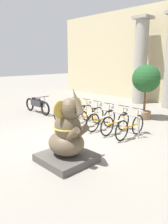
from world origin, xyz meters
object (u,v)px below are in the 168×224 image
motorcycle (37,104)px  potted_tree (146,81)px  bicycle_4 (116,122)px  bicycle_5 (131,126)px  elephant_statue (67,137)px  bicycle_2 (90,116)px  bicycle_0 (69,111)px  bicycle_1 (80,113)px  bicycle_3 (102,119)px

motorcycle → potted_tree: 5.44m
bicycle_4 → bicycle_5: size_ratio=1.00×
bicycle_4 → elephant_statue: bearing=-78.1°
bicycle_2 → potted_tree: 3.04m
bicycle_4 → potted_tree: potted_tree is taller
bicycle_0 → bicycle_5: size_ratio=1.00×
bicycle_1 → motorcycle: 2.81m
bicycle_2 → bicycle_4: same height
bicycle_3 → motorcycle: bearing=-175.1°
bicycle_3 → bicycle_2: bearing=178.1°
bicycle_5 → bicycle_3: bearing=-179.4°
bicycle_2 → bicycle_5: size_ratio=1.00×
bicycle_0 → bicycle_4: bearing=1.0°
bicycle_0 → bicycle_3: 1.97m
potted_tree → motorcycle: bearing=-146.3°
bicycle_1 → elephant_statue: bearing=-47.9°
motorcycle → bicycle_4: bearing=4.7°
bicycle_2 → bicycle_5: same height
elephant_statue → potted_tree: bearing=100.0°
bicycle_4 → elephant_statue: elephant_statue is taller
motorcycle → bicycle_3: bearing=4.9°
bicycle_1 → elephant_statue: (2.57, -2.85, 0.27)m
bicycle_0 → bicycle_3: (1.97, 0.01, 0.00)m
bicycle_1 → potted_tree: 3.29m
bicycle_0 → bicycle_2: (1.31, 0.03, 0.00)m
bicycle_0 → bicycle_5: (3.28, 0.02, 0.00)m
bicycle_0 → bicycle_2: 1.31m
bicycle_5 → potted_tree: 3.06m
bicycle_2 → bicycle_3: same height
bicycle_5 → motorcycle: (-5.41, -0.36, 0.05)m
bicycle_4 → bicycle_5: (0.66, -0.03, 0.00)m
bicycle_2 → bicycle_5: (1.97, -0.01, 0.00)m
bicycle_3 → elephant_statue: bearing=-65.9°
motorcycle → potted_tree: (4.40, 2.94, 1.27)m
bicycle_1 → bicycle_3: size_ratio=1.00×
bicycle_3 → motorcycle: bicycle_3 is taller
bicycle_4 → motorcycle: 4.77m
bicycle_1 → motorcycle: size_ratio=0.79×
bicycle_4 → potted_tree: bearing=97.9°
bicycle_0 → motorcycle: (-2.13, -0.34, 0.05)m
bicycle_4 → bicycle_5: 0.66m
bicycle_0 → bicycle_4: 2.63m
bicycle_1 → bicycle_3: 1.31m
bicycle_0 → potted_tree: size_ratio=0.68×
elephant_statue → potted_tree: 5.57m
bicycle_2 → bicycle_3: 0.66m
bicycle_4 → potted_tree: 2.89m
elephant_statue → bicycle_3: bearing=114.1°
bicycle_3 → bicycle_5: size_ratio=1.00×
bicycle_2 → bicycle_4: 1.31m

